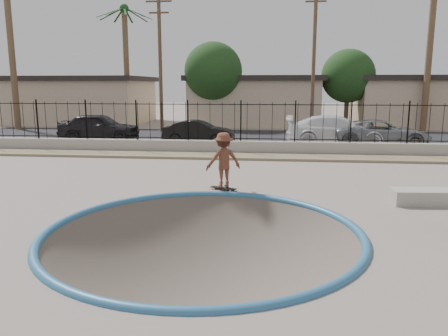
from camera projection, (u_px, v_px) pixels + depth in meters
name	position (u px, v px, depth m)	size (l,w,h in m)	color
ground	(243.00, 170.00, 22.44)	(120.00, 120.00, 2.20)	gray
bowl_pit	(203.00, 233.00, 9.54)	(6.84, 6.84, 1.80)	#51453E
coping_ring	(203.00, 233.00, 9.54)	(7.04, 7.04, 0.20)	#2B638D
rock_strip	(239.00, 156.00, 19.49)	(42.00, 1.60, 0.11)	#91815F
retaining_wall	(241.00, 147.00, 20.51)	(42.00, 0.45, 0.60)	gray
fence	(241.00, 122.00, 20.29)	(40.00, 0.04, 1.80)	black
street	(248.00, 137.00, 27.11)	(90.00, 8.00, 0.04)	black
house_west	(81.00, 99.00, 37.64)	(11.60, 8.60, 3.90)	tan
house_center	(255.00, 100.00, 36.02)	(10.60, 8.60, 3.90)	tan
house_east	(432.00, 101.00, 34.51)	(12.60, 8.60, 3.90)	tan
palm_left	(8.00, 15.00, 30.39)	(2.30, 2.30, 11.30)	brown
palm_mid	(125.00, 39.00, 33.78)	(2.30, 2.30, 9.30)	brown
palm_right	(432.00, 22.00, 29.33)	(2.30, 2.30, 10.30)	brown
utility_pole_left	(160.00, 62.00, 28.84)	(1.70, 0.24, 9.00)	#473323
utility_pole_mid	(314.00, 57.00, 27.71)	(1.70, 0.24, 9.50)	#473323
street_tree_left	(213.00, 71.00, 32.51)	(4.32, 4.32, 6.36)	#473323
street_tree_mid	(348.00, 76.00, 32.48)	(3.96, 3.96, 5.83)	#473323
skater	(223.00, 163.00, 13.29)	(1.08, 0.62, 1.68)	brown
skateboard	(223.00, 188.00, 13.43)	(0.86, 0.51, 0.07)	black
concrete_ledge	(422.00, 197.00, 11.83)	(1.60, 0.70, 0.40)	#9E9A8D
car_a	(99.00, 127.00, 25.24)	(1.84, 4.57, 1.56)	black
car_b	(199.00, 132.00, 23.75)	(1.33, 3.82, 1.26)	black
car_c	(337.00, 131.00, 23.06)	(2.19, 5.38, 1.56)	white
car_d	(380.00, 133.00, 22.78)	(2.29, 4.96, 1.38)	gray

